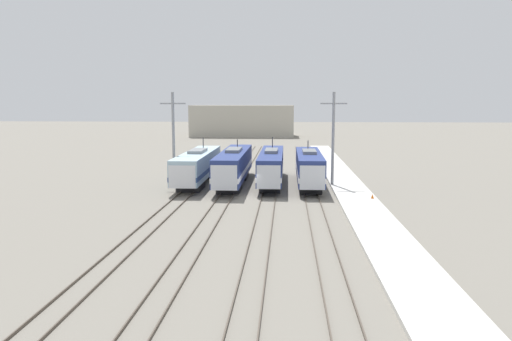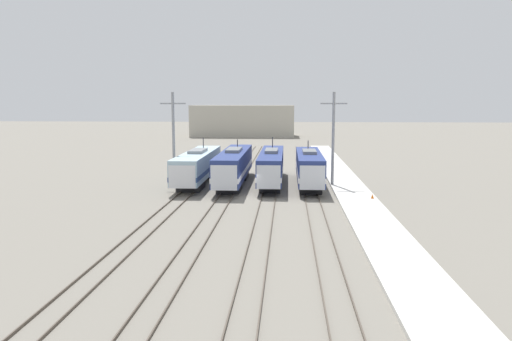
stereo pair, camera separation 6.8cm
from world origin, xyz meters
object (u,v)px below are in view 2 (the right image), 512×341
locomotive_center_left (234,166)px  locomotive_far_right (309,168)px  catenary_tower_right (333,138)px  traffic_cone (372,196)px  locomotive_center_right (271,167)px  locomotive_far_left (197,166)px  catenary_tower_left (174,137)px

locomotive_center_left → locomotive_far_right: bearing=-3.6°
catenary_tower_right → traffic_cone: (3.29, -8.38, -5.28)m
locomotive_far_right → traffic_cone: (6.00, -8.45, -1.69)m
locomotive_center_right → catenary_tower_right: 8.19m
locomotive_far_left → locomotive_center_right: (9.02, 0.13, 0.03)m
locomotive_far_left → locomotive_center_right: locomotive_center_right is taller
locomotive_center_left → catenary_tower_right: (11.74, -0.64, 3.54)m
catenary_tower_left → catenary_tower_right: same height
locomotive_center_right → locomotive_far_right: 4.69m
locomotive_far_left → locomotive_far_right: bearing=-4.8°
locomotive_center_left → locomotive_center_right: locomotive_center_right is taller
locomotive_far_right → catenary_tower_right: size_ratio=1.50×
locomotive_center_right → traffic_cone: bearing=-42.7°
locomotive_center_left → catenary_tower_right: 12.28m
locomotive_far_left → locomotive_center_right: 9.02m
locomotive_far_left → locomotive_far_right: locomotive_far_left is taller
locomotive_far_left → locomotive_center_left: size_ratio=0.96×
locomotive_far_left → traffic_cone: locomotive_far_left is taller
traffic_cone → locomotive_far_left: bearing=153.9°
locomotive_center_right → catenary_tower_right: size_ratio=1.68×
catenary_tower_left → traffic_cone: catenary_tower_left is taller
locomotive_center_left → locomotive_center_right: size_ratio=1.05×
locomotive_center_left → traffic_cone: locomotive_center_left is taller
catenary_tower_left → locomotive_far_right: bearing=0.2°
locomotive_far_right → catenary_tower_right: catenary_tower_right is taller
locomotive_far_left → catenary_tower_right: catenary_tower_right is taller
locomotive_far_left → catenary_tower_right: size_ratio=1.69×
locomotive_center_right → catenary_tower_left: 12.20m
locomotive_center_right → traffic_cone: locomotive_center_right is taller
locomotive_far_left → locomotive_center_left: (4.51, -0.56, 0.10)m
locomotive_far_left → locomotive_center_right: size_ratio=1.00×
locomotive_far_right → traffic_cone: locomotive_far_right is taller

